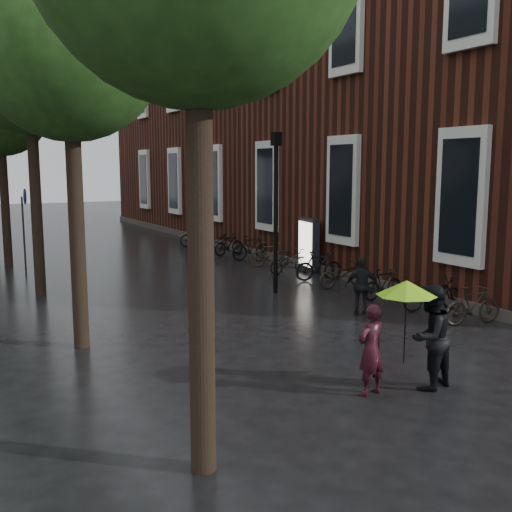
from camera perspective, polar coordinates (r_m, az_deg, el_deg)
ground at (r=9.59m, az=21.01°, el=-15.33°), size 120.00×120.00×0.00m
brick_building at (r=30.47m, az=5.59°, el=12.64°), size 10.20×33.20×12.00m
street_trees at (r=21.74m, az=-22.26°, el=14.65°), size 4.33×34.03×8.91m
person_burgundy at (r=10.22m, az=10.89°, el=-8.75°), size 0.62×0.45×1.56m
person_black at (r=10.72m, az=16.22°, el=-7.40°), size 1.00×0.85×1.82m
lime_umbrella at (r=10.23m, az=14.14°, el=-2.98°), size 1.01×1.01×1.50m
pedestrian_walking at (r=15.50m, az=10.07°, el=-2.88°), size 0.94×0.80×1.51m
parked_bicycles at (r=21.60m, az=3.23°, el=-0.33°), size 2.11×17.27×1.02m
ad_lightbox at (r=21.70m, az=5.00°, el=1.06°), size 0.30×1.29×1.95m
lamp_post at (r=17.80m, az=1.91°, el=5.67°), size 0.25×0.25×4.78m
cycle_sign at (r=22.81m, az=-21.20°, el=3.43°), size 0.16×0.55×3.01m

